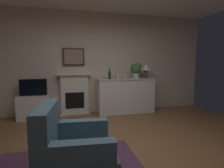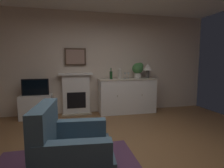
% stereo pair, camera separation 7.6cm
% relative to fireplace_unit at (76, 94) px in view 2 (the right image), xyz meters
% --- Properties ---
extents(ground_plane, '(6.38, 5.17, 0.10)m').
position_rel_fireplace_unit_xyz_m(ground_plane, '(0.60, -2.43, -0.60)').
color(ground_plane, brown).
rests_on(ground_plane, ground).
extents(wall_rear, '(6.38, 0.06, 2.71)m').
position_rel_fireplace_unit_xyz_m(wall_rear, '(0.60, 0.13, 0.81)').
color(wall_rear, beige).
rests_on(wall_rear, ground_plane).
extents(fireplace_unit, '(0.87, 0.30, 1.10)m').
position_rel_fireplace_unit_xyz_m(fireplace_unit, '(0.00, 0.00, 0.00)').
color(fireplace_unit, white).
rests_on(fireplace_unit, ground_plane).
extents(framed_picture, '(0.55, 0.04, 0.45)m').
position_rel_fireplace_unit_xyz_m(framed_picture, '(-0.00, 0.05, 0.98)').
color(framed_picture, '#473323').
extents(sideboard_cabinet, '(1.56, 0.49, 0.94)m').
position_rel_fireplace_unit_xyz_m(sideboard_cabinet, '(1.37, -0.18, -0.08)').
color(sideboard_cabinet, white).
rests_on(sideboard_cabinet, ground_plane).
extents(table_lamp, '(0.26, 0.26, 0.40)m').
position_rel_fireplace_unit_xyz_m(table_lamp, '(1.95, -0.18, 0.67)').
color(table_lamp, '#4C4742').
rests_on(table_lamp, sideboard_cabinet).
extents(wine_bottle, '(0.08, 0.08, 0.29)m').
position_rel_fireplace_unit_xyz_m(wine_bottle, '(0.91, -0.20, 0.50)').
color(wine_bottle, '#193F1E').
rests_on(wine_bottle, sideboard_cabinet).
extents(wine_glass_left, '(0.07, 0.07, 0.16)m').
position_rel_fireplace_unit_xyz_m(wine_glass_left, '(1.29, -0.21, 0.52)').
color(wine_glass_left, silver).
rests_on(wine_glass_left, sideboard_cabinet).
extents(wine_glass_center, '(0.07, 0.07, 0.16)m').
position_rel_fireplace_unit_xyz_m(wine_glass_center, '(1.40, -0.15, 0.52)').
color(wine_glass_center, silver).
rests_on(wine_glass_center, sideboard_cabinet).
extents(vase_decorative, '(0.11, 0.11, 0.28)m').
position_rel_fireplace_unit_xyz_m(vase_decorative, '(1.14, -0.23, 0.53)').
color(vase_decorative, beige).
rests_on(vase_decorative, sideboard_cabinet).
extents(tv_cabinet, '(0.75, 0.42, 0.58)m').
position_rel_fireplace_unit_xyz_m(tv_cabinet, '(-0.97, -0.16, -0.26)').
color(tv_cabinet, white).
rests_on(tv_cabinet, ground_plane).
extents(tv_set, '(0.62, 0.07, 0.40)m').
position_rel_fireplace_unit_xyz_m(tv_set, '(-0.98, -0.19, 0.23)').
color(tv_set, black).
rests_on(tv_set, tv_cabinet).
extents(potted_plant_small, '(0.30, 0.30, 0.43)m').
position_rel_fireplace_unit_xyz_m(potted_plant_small, '(1.68, -0.13, 0.65)').
color(potted_plant_small, beige).
rests_on(potted_plant_small, sideboard_cabinet).
extents(armchair, '(0.87, 0.84, 0.92)m').
position_rel_fireplace_unit_xyz_m(armchair, '(-0.14, -2.84, -0.17)').
color(armchair, '#3F596B').
rests_on(armchair, ground_plane).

